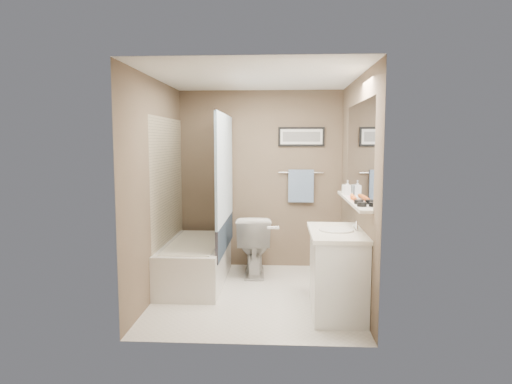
# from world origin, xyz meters

# --- Properties ---
(ground) EXTENTS (2.50, 2.50, 0.00)m
(ground) POSITION_xyz_m (0.00, 0.00, 0.00)
(ground) COLOR silver
(ground) RESTS_ON ground
(ceiling) EXTENTS (2.20, 2.50, 0.04)m
(ceiling) POSITION_xyz_m (0.00, 0.00, 2.38)
(ceiling) COLOR white
(ceiling) RESTS_ON wall_back
(wall_back) EXTENTS (2.20, 0.04, 2.40)m
(wall_back) POSITION_xyz_m (0.00, 1.23, 1.20)
(wall_back) COLOR brown
(wall_back) RESTS_ON ground
(wall_front) EXTENTS (2.20, 0.04, 2.40)m
(wall_front) POSITION_xyz_m (0.00, -1.23, 1.20)
(wall_front) COLOR brown
(wall_front) RESTS_ON ground
(wall_left) EXTENTS (0.04, 2.50, 2.40)m
(wall_left) POSITION_xyz_m (-1.08, 0.00, 1.20)
(wall_left) COLOR brown
(wall_left) RESTS_ON ground
(wall_right) EXTENTS (0.04, 2.50, 2.40)m
(wall_right) POSITION_xyz_m (1.08, 0.00, 1.20)
(wall_right) COLOR brown
(wall_right) RESTS_ON ground
(tile_surround) EXTENTS (0.02, 1.55, 2.00)m
(tile_surround) POSITION_xyz_m (-1.09, 0.50, 1.00)
(tile_surround) COLOR #B7A88A
(tile_surround) RESTS_ON wall_left
(curtain_rod) EXTENTS (0.02, 1.55, 0.02)m
(curtain_rod) POSITION_xyz_m (-0.40, 0.50, 2.05)
(curtain_rod) COLOR silver
(curtain_rod) RESTS_ON wall_left
(curtain_upper) EXTENTS (0.03, 1.45, 1.28)m
(curtain_upper) POSITION_xyz_m (-0.40, 0.50, 1.40)
(curtain_upper) COLOR white
(curtain_upper) RESTS_ON curtain_rod
(curtain_lower) EXTENTS (0.03, 1.45, 0.36)m
(curtain_lower) POSITION_xyz_m (-0.40, 0.50, 0.58)
(curtain_lower) COLOR #223040
(curtain_lower) RESTS_ON curtain_rod
(mirror) EXTENTS (0.02, 1.60, 1.00)m
(mirror) POSITION_xyz_m (1.09, -0.15, 1.62)
(mirror) COLOR silver
(mirror) RESTS_ON wall_right
(shelf) EXTENTS (0.12, 1.60, 0.03)m
(shelf) POSITION_xyz_m (1.04, -0.15, 1.10)
(shelf) COLOR silver
(shelf) RESTS_ON wall_right
(towel_bar) EXTENTS (0.60, 0.02, 0.02)m
(towel_bar) POSITION_xyz_m (0.55, 1.22, 1.30)
(towel_bar) COLOR silver
(towel_bar) RESTS_ON wall_back
(towel) EXTENTS (0.34, 0.05, 0.44)m
(towel) POSITION_xyz_m (0.55, 1.20, 1.12)
(towel) COLOR #90AFD2
(towel) RESTS_ON towel_bar
(art_frame) EXTENTS (0.62, 0.02, 0.26)m
(art_frame) POSITION_xyz_m (0.55, 1.23, 1.78)
(art_frame) COLOR black
(art_frame) RESTS_ON wall_back
(art_mat) EXTENTS (0.56, 0.00, 0.20)m
(art_mat) POSITION_xyz_m (0.55, 1.22, 1.78)
(art_mat) COLOR white
(art_mat) RESTS_ON art_frame
(art_image) EXTENTS (0.50, 0.00, 0.13)m
(art_image) POSITION_xyz_m (0.55, 1.22, 1.78)
(art_image) COLOR #595959
(art_image) RESTS_ON art_mat
(door) EXTENTS (0.80, 0.02, 2.00)m
(door) POSITION_xyz_m (0.55, -1.24, 1.00)
(door) COLOR silver
(door) RESTS_ON wall_front
(door_handle) EXTENTS (0.10, 0.02, 0.02)m
(door_handle) POSITION_xyz_m (0.22, -1.19, 1.00)
(door_handle) COLOR silver
(door_handle) RESTS_ON door
(bathtub) EXTENTS (0.70, 1.50, 0.50)m
(bathtub) POSITION_xyz_m (-0.75, 0.41, 0.25)
(bathtub) COLOR silver
(bathtub) RESTS_ON ground
(tub_rim) EXTENTS (0.56, 1.36, 0.02)m
(tub_rim) POSITION_xyz_m (-0.75, 0.41, 0.50)
(tub_rim) COLOR silver
(tub_rim) RESTS_ON bathtub
(toilet) EXTENTS (0.47, 0.79, 0.78)m
(toilet) POSITION_xyz_m (-0.07, 0.82, 0.39)
(toilet) COLOR silver
(toilet) RESTS_ON ground
(vanity) EXTENTS (0.51, 0.91, 0.80)m
(vanity) POSITION_xyz_m (0.85, -0.47, 0.40)
(vanity) COLOR white
(vanity) RESTS_ON ground
(countertop) EXTENTS (0.54, 0.96, 0.04)m
(countertop) POSITION_xyz_m (0.84, -0.47, 0.82)
(countertop) COLOR silver
(countertop) RESTS_ON vanity
(sink_basin) EXTENTS (0.34, 0.34, 0.01)m
(sink_basin) POSITION_xyz_m (0.83, -0.47, 0.85)
(sink_basin) COLOR silver
(sink_basin) RESTS_ON countertop
(faucet_spout) EXTENTS (0.02, 0.02, 0.10)m
(faucet_spout) POSITION_xyz_m (1.03, -0.47, 0.89)
(faucet_spout) COLOR white
(faucet_spout) RESTS_ON countertop
(faucet_knob) EXTENTS (0.05, 0.05, 0.05)m
(faucet_knob) POSITION_xyz_m (1.03, -0.37, 0.87)
(faucet_knob) COLOR silver
(faucet_knob) RESTS_ON countertop
(candle_bowl_near) EXTENTS (0.09, 0.09, 0.04)m
(candle_bowl_near) POSITION_xyz_m (1.04, -0.70, 1.14)
(candle_bowl_near) COLOR black
(candle_bowl_near) RESTS_ON shelf
(candle_bowl_far) EXTENTS (0.09, 0.09, 0.04)m
(candle_bowl_far) POSITION_xyz_m (1.04, -0.53, 1.14)
(candle_bowl_far) COLOR black
(candle_bowl_far) RESTS_ON shelf
(hair_brush_front) EXTENTS (0.06, 0.22, 0.04)m
(hair_brush_front) POSITION_xyz_m (1.04, -0.28, 1.14)
(hair_brush_front) COLOR #C8521C
(hair_brush_front) RESTS_ON shelf
(hair_brush_back) EXTENTS (0.07, 0.22, 0.04)m
(hair_brush_back) POSITION_xyz_m (1.04, -0.11, 1.14)
(hair_brush_back) COLOR orange
(hair_brush_back) RESTS_ON shelf
(pink_comb) EXTENTS (0.04, 0.16, 0.01)m
(pink_comb) POSITION_xyz_m (1.04, -0.00, 1.12)
(pink_comb) COLOR pink
(pink_comb) RESTS_ON shelf
(glass_jar) EXTENTS (0.08, 0.08, 0.10)m
(glass_jar) POSITION_xyz_m (1.04, 0.42, 1.17)
(glass_jar) COLOR silver
(glass_jar) RESTS_ON shelf
(soap_bottle) EXTENTS (0.08, 0.08, 0.16)m
(soap_bottle) POSITION_xyz_m (1.04, 0.23, 1.20)
(soap_bottle) COLOR #999999
(soap_bottle) RESTS_ON shelf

